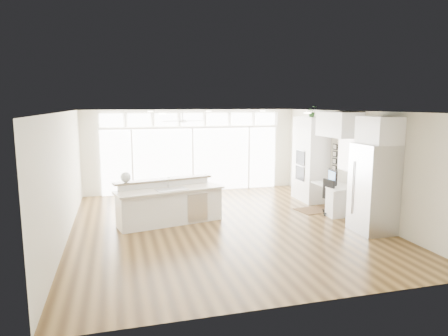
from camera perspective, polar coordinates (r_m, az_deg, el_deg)
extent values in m
cube|color=#452E15|center=(9.66, -0.05, -8.21)|extent=(7.00, 8.00, 0.02)
cube|color=white|center=(9.23, -0.05, 8.08)|extent=(7.00, 8.00, 0.02)
cube|color=beige|center=(13.22, -4.57, 2.47)|extent=(7.00, 0.04, 2.70)
cube|color=beige|center=(5.67, 10.61, -6.50)|extent=(7.00, 0.04, 2.70)
cube|color=beige|center=(9.10, -21.85, -1.13)|extent=(0.04, 8.00, 2.70)
cube|color=beige|center=(10.79, 18.20, 0.57)|extent=(0.04, 8.00, 2.70)
cube|color=white|center=(13.19, -4.51, 1.15)|extent=(5.80, 0.06, 2.08)
cube|color=white|center=(13.08, -4.58, 6.93)|extent=(5.90, 0.06, 0.40)
cube|color=silver|center=(10.99, 17.23, 1.82)|extent=(0.04, 0.85, 0.85)
cube|color=white|center=(11.87, -5.96, 7.18)|extent=(1.16, 1.16, 0.32)
cube|color=#F1EACD|center=(9.42, -0.37, 7.98)|extent=(3.40, 3.00, 0.02)
cube|color=white|center=(12.18, 12.25, 1.26)|extent=(0.64, 1.20, 2.50)
cube|color=white|center=(11.02, 15.49, -4.27)|extent=(0.72, 1.30, 0.76)
cube|color=white|center=(10.77, 16.11, 6.00)|extent=(0.64, 1.30, 0.64)
cube|color=silver|center=(9.54, 20.57, -2.76)|extent=(0.76, 0.90, 2.00)
cube|color=white|center=(9.41, 21.31, 5.05)|extent=(0.64, 0.90, 0.60)
cube|color=black|center=(11.53, 15.55, 1.46)|extent=(0.06, 0.22, 0.80)
cube|color=white|center=(9.76, -7.70, -4.90)|extent=(2.75, 1.54, 1.03)
cube|color=#321F10|center=(11.25, 12.94, -5.86)|extent=(1.09, 0.86, 0.01)
cube|color=black|center=(10.79, 15.51, -4.04)|extent=(0.57, 0.54, 0.95)
sphere|color=white|center=(9.73, -13.86, -1.28)|extent=(0.28, 0.28, 0.24)
cube|color=black|center=(10.86, 15.26, -1.25)|extent=(0.15, 0.52, 0.43)
cube|color=white|center=(10.82, 14.43, -2.37)|extent=(0.13, 0.33, 0.02)
imported|color=#2B5725|center=(12.07, 12.46, 7.73)|extent=(0.31, 0.34, 0.25)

